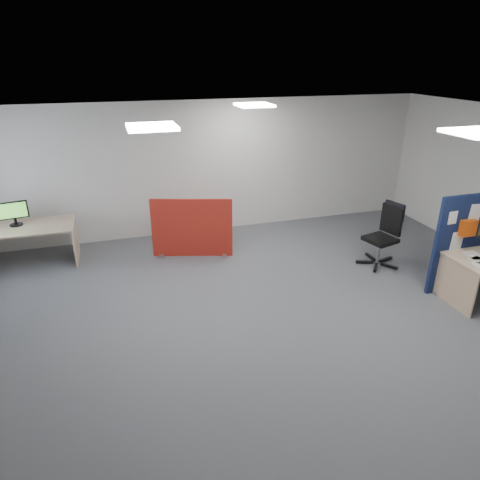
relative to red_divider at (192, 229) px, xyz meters
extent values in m
plane|color=#575A5F|center=(0.75, -2.29, -0.55)|extent=(9.00, 9.00, 0.00)
cube|color=white|center=(0.75, -2.29, 2.15)|extent=(9.00, 7.00, 0.02)
cube|color=silver|center=(0.75, 1.21, 0.80)|extent=(9.00, 0.02, 2.70)
cube|color=white|center=(2.75, -3.29, 2.12)|extent=(0.60, 0.60, 0.04)
cube|color=white|center=(-0.75, -1.79, 2.12)|extent=(0.60, 0.60, 0.04)
cube|color=white|center=(1.25, 0.21, 2.12)|extent=(0.60, 0.60, 0.04)
cube|color=gray|center=(3.41, -2.45, -0.53)|extent=(0.08, 0.30, 0.04)
cube|color=white|center=(3.46, -2.48, 0.72)|extent=(0.15, 0.01, 0.20)
cube|color=white|center=(3.86, -2.48, 0.75)|extent=(0.21, 0.01, 0.30)
cube|color=white|center=(3.63, -2.48, 0.32)|extent=(0.21, 0.01, 0.30)
cube|color=#DB4C0D|center=(3.74, -2.53, 0.55)|extent=(0.25, 0.10, 0.25)
cube|color=tan|center=(3.39, -2.85, -0.20)|extent=(0.03, 0.79, 0.70)
cube|color=#9F1416|center=(0.00, 0.00, 0.01)|extent=(1.44, 0.47, 1.12)
cube|color=gray|center=(-0.59, 0.00, -0.53)|extent=(0.08, 0.30, 0.04)
cube|color=gray|center=(0.59, 0.00, -0.53)|extent=(0.08, 0.30, 0.04)
cube|color=tan|center=(-2.93, 0.50, 0.17)|extent=(1.77, 0.89, 0.03)
cube|color=tan|center=(-2.07, 0.50, -0.20)|extent=(0.03, 0.82, 0.70)
cube|color=tan|center=(-2.93, 0.91, 0.00)|extent=(1.60, 0.02, 0.30)
cylinder|color=black|center=(-3.01, 0.60, 0.19)|extent=(0.22, 0.22, 0.02)
cube|color=black|center=(-3.01, 0.60, 0.26)|extent=(0.05, 0.04, 0.11)
cube|color=black|center=(-3.01, 0.60, 0.47)|extent=(0.48, 0.11, 0.30)
cube|color=#4A9A33|center=(-3.01, 0.58, 0.47)|extent=(0.43, 0.07, 0.26)
cube|color=black|center=(3.33, -1.28, -0.50)|extent=(0.31, 0.13, 0.04)
cube|color=black|center=(3.12, -1.11, -0.50)|extent=(0.07, 0.31, 0.04)
cube|color=black|center=(2.90, -1.25, -0.50)|extent=(0.31, 0.16, 0.04)
cube|color=black|center=(2.96, -1.51, -0.50)|extent=(0.23, 0.27, 0.04)
cube|color=black|center=(3.23, -1.53, -0.50)|extent=(0.21, 0.29, 0.04)
cylinder|color=gray|center=(3.11, -1.34, -0.29)|extent=(0.06, 0.06, 0.43)
cube|color=black|center=(3.11, -1.34, -0.05)|extent=(0.58, 0.58, 0.07)
cube|color=black|center=(3.33, -1.28, 0.28)|extent=(0.16, 0.43, 0.51)
cube|color=black|center=(3.36, -1.27, 0.43)|extent=(0.16, 0.39, 0.31)
cube|color=white|center=(3.75, -2.74, 0.19)|extent=(0.25, 0.32, 0.00)
camera|label=1|loc=(-1.27, -7.24, 2.94)|focal=32.00mm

